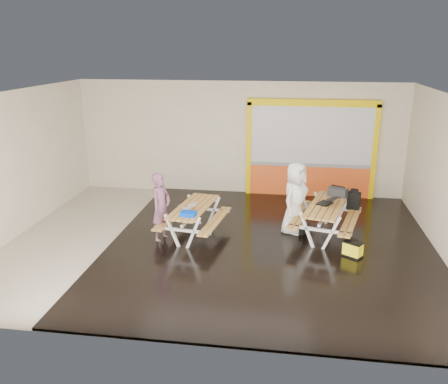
% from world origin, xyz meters
% --- Properties ---
extents(room, '(10.02, 8.02, 3.52)m').
position_xyz_m(room, '(0.00, 0.00, 1.75)').
color(room, '#BBB29F').
rests_on(room, ground).
extents(deck, '(7.50, 7.98, 0.05)m').
position_xyz_m(deck, '(1.25, 0.00, 0.03)').
color(deck, black).
rests_on(deck, room).
extents(kiosk, '(3.88, 0.16, 3.00)m').
position_xyz_m(kiosk, '(2.20, 3.93, 1.44)').
color(kiosk, '#F95D20').
rests_on(kiosk, room).
extents(picnic_table_left, '(1.62, 2.17, 0.80)m').
position_xyz_m(picnic_table_left, '(-0.66, 0.30, 0.61)').
color(picnic_table_left, '#B8863F').
rests_on(picnic_table_left, deck).
extents(picnic_table_right, '(1.91, 2.42, 0.86)m').
position_xyz_m(picnic_table_right, '(2.53, 0.74, 0.65)').
color(picnic_table_right, '#B8863F').
rests_on(picnic_table_right, deck).
extents(person_left, '(0.57, 0.71, 1.68)m').
position_xyz_m(person_left, '(-1.37, -0.03, 0.84)').
color(person_left, '#754860').
rests_on(person_left, deck).
extents(person_right, '(0.95, 1.07, 1.85)m').
position_xyz_m(person_right, '(1.77, 0.91, 0.90)').
color(person_right, white).
rests_on(person_right, deck).
extents(laptop_left, '(0.37, 0.34, 0.15)m').
position_xyz_m(laptop_left, '(-0.72, 0.03, 0.85)').
color(laptop_left, silver).
rests_on(laptop_left, picnic_table_left).
extents(laptop_right, '(0.60, 0.58, 0.19)m').
position_xyz_m(laptop_right, '(2.54, 0.76, 0.91)').
color(laptop_right, black).
rests_on(laptop_right, picnic_table_right).
extents(blue_pouch, '(0.36, 0.27, 0.10)m').
position_xyz_m(blue_pouch, '(-0.64, -0.38, 0.85)').
color(blue_pouch, '#0039D0').
rests_on(blue_pouch, picnic_table_left).
extents(toolbox, '(0.53, 0.43, 0.28)m').
position_xyz_m(toolbox, '(2.84, 1.45, 0.96)').
color(toolbox, black).
rests_on(toolbox, picnic_table_right).
extents(backpack, '(0.36, 0.28, 0.53)m').
position_xyz_m(backpack, '(3.25, 1.46, 0.77)').
color(backpack, black).
rests_on(backpack, picnic_table_right).
extents(dark_case, '(0.57, 0.52, 0.17)m').
position_xyz_m(dark_case, '(1.87, 0.90, 0.14)').
color(dark_case, black).
rests_on(dark_case, deck).
extents(fluke_bag, '(0.49, 0.45, 0.35)m').
position_xyz_m(fluke_bag, '(3.06, -0.39, 0.22)').
color(fluke_bag, black).
rests_on(fluke_bag, deck).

